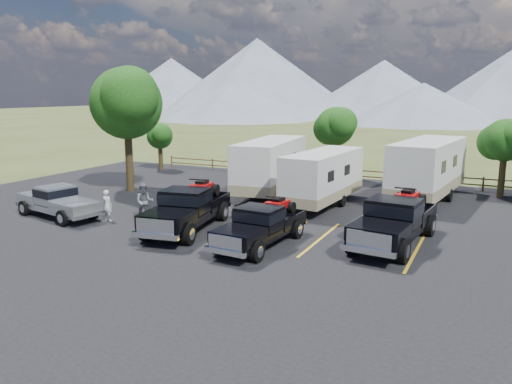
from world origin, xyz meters
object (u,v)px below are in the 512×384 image
at_px(rig_center, 262,224).
at_px(person_a, 107,206).
at_px(pickup_silver, 58,201).
at_px(tree_big_nw, 126,103).
at_px(person_b, 144,202).
at_px(trailer_center, 323,178).
at_px(trailer_right, 428,169).
at_px(rig_right, 395,219).
at_px(rig_left, 188,207).
at_px(trailer_left, 271,166).

distance_m(rig_center, person_a, 8.53).
height_order(pickup_silver, person_a, pickup_silver).
xyz_separation_m(tree_big_nw, person_b, (5.61, -5.65, -4.64)).
distance_m(trailer_center, trailer_right, 6.40).
height_order(tree_big_nw, rig_right, tree_big_nw).
xyz_separation_m(tree_big_nw, rig_left, (8.52, -6.18, -4.52)).
bearing_deg(trailer_left, rig_left, -97.02).
height_order(rig_right, pickup_silver, rig_right).
bearing_deg(tree_big_nw, person_a, -58.27).
bearing_deg(trailer_left, trailer_right, 8.43).
bearing_deg(trailer_left, rig_right, -44.93).
xyz_separation_m(rig_left, trailer_left, (0.14, 9.02, 0.72)).
distance_m(rig_center, trailer_left, 10.58).
xyz_separation_m(trailer_left, pickup_silver, (-7.29, -10.04, -0.92)).
distance_m(trailer_left, person_b, 9.06).
bearing_deg(rig_center, person_a, -178.31).
bearing_deg(trailer_right, person_b, -130.96).
distance_m(tree_big_nw, pickup_silver, 8.72).
height_order(trailer_center, trailer_right, trailer_right).
relative_size(rig_center, rig_right, 0.84).
bearing_deg(pickup_silver, tree_big_nw, -158.01).
bearing_deg(person_b, trailer_center, 8.94).
xyz_separation_m(pickup_silver, person_b, (4.24, 1.55, 0.08)).
xyz_separation_m(rig_center, rig_right, (4.93, 2.62, 0.15)).
height_order(tree_big_nw, rig_center, tree_big_nw).
bearing_deg(trailer_left, pickup_silver, -132.10).
relative_size(rig_center, trailer_right, 0.56).
bearing_deg(trailer_right, rig_right, -83.38).
xyz_separation_m(rig_right, trailer_center, (-4.97, 5.53, 0.53)).
bearing_deg(tree_big_nw, pickup_silver, -79.22).
bearing_deg(pickup_silver, trailer_right, 138.48).
bearing_deg(rig_left, person_b, 160.31).
distance_m(tree_big_nw, rig_center, 15.14).
distance_m(trailer_center, pickup_silver, 14.04).
xyz_separation_m(rig_center, trailer_left, (-3.97, 9.77, 0.86)).
relative_size(rig_left, person_b, 3.66).
distance_m(tree_big_nw, person_b, 9.22).
bearing_deg(trailer_left, rig_center, -74.02).
xyz_separation_m(tree_big_nw, rig_center, (12.63, -6.93, -4.66)).
xyz_separation_m(trailer_left, person_a, (-4.56, -9.48, -0.98)).
height_order(trailer_left, trailer_right, trailer_right).
bearing_deg(tree_big_nw, trailer_center, 5.53).
bearing_deg(pickup_silver, person_a, 112.83).
bearing_deg(rig_center, pickup_silver, -174.98).
bearing_deg(trailer_left, trailer_center, -28.59).
bearing_deg(tree_big_nw, rig_left, -35.95).
xyz_separation_m(rig_left, pickup_silver, (-7.15, -1.02, -0.20)).
bearing_deg(rig_right, trailer_center, 137.98).
distance_m(rig_right, trailer_right, 9.51).
xyz_separation_m(tree_big_nw, pickup_silver, (1.37, -7.20, -4.72)).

